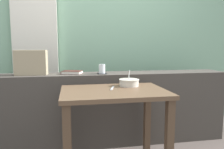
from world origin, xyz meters
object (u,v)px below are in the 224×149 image
object	(u,v)px
breakfast_table	(114,106)
juice_glass	(102,69)
closed_book	(72,72)
coaster_square	(102,74)
throw_pillow	(31,63)
fork_utensil	(112,88)
soup_bowl	(129,83)

from	to	relation	value
breakfast_table	juice_glass	xyz separation A→B (m)	(-0.03, 0.54, 0.27)
juice_glass	closed_book	xyz separation A→B (m)	(-0.32, 0.06, -0.04)
coaster_square	throw_pillow	xyz separation A→B (m)	(-0.74, 0.05, 0.13)
throw_pillow	fork_utensil	world-z (taller)	throw_pillow
breakfast_table	soup_bowl	size ratio (longest dim) A/B	4.73
throw_pillow	breakfast_table	bearing A→B (deg)	-37.46
throw_pillow	soup_bowl	size ratio (longest dim) A/B	1.68
closed_book	soup_bowl	size ratio (longest dim) A/B	1.28
juice_glass	soup_bowl	bearing A→B (deg)	-61.76
coaster_square	fork_utensil	bearing A→B (deg)	-86.55
juice_glass	breakfast_table	bearing A→B (deg)	-87.02
soup_bowl	throw_pillow	bearing A→B (deg)	155.66
juice_glass	fork_utensil	size ratio (longest dim) A/B	0.59
breakfast_table	throw_pillow	distance (m)	1.03
breakfast_table	soup_bowl	bearing A→B (deg)	42.33
coaster_square	fork_utensil	xyz separation A→B (m)	(0.03, -0.47, -0.07)
juice_glass	fork_utensil	xyz separation A→B (m)	(0.03, -0.47, -0.12)
juice_glass	soup_bowl	world-z (taller)	juice_glass
juice_glass	fork_utensil	distance (m)	0.49
closed_book	fork_utensil	distance (m)	0.64
soup_bowl	breakfast_table	bearing A→B (deg)	-137.67
breakfast_table	closed_book	xyz separation A→B (m)	(-0.35, 0.60, 0.23)
coaster_square	closed_book	distance (m)	0.33
closed_book	juice_glass	bearing A→B (deg)	-9.93
coaster_square	soup_bowl	bearing A→B (deg)	-61.76
breakfast_table	coaster_square	world-z (taller)	coaster_square
breakfast_table	closed_book	distance (m)	0.73
coaster_square	juice_glass	distance (m)	0.05
soup_bowl	fork_utensil	bearing A→B (deg)	-153.84
soup_bowl	closed_book	bearing A→B (deg)	140.22
throw_pillow	fork_utensil	bearing A→B (deg)	-33.81
coaster_square	fork_utensil	world-z (taller)	coaster_square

